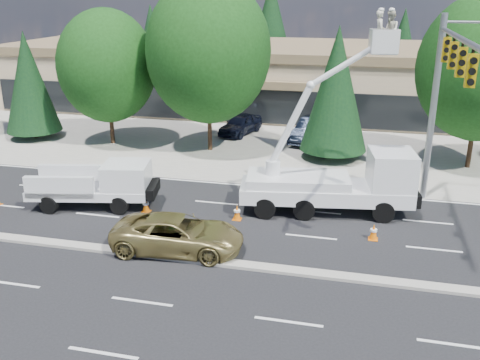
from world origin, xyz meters
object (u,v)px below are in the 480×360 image
(signal_mast, at_px, (443,85))
(bucket_truck, at_px, (342,173))
(utility_pickup, at_px, (99,189))
(minivan, at_px, (178,234))

(signal_mast, bearing_deg, bucket_truck, -169.73)
(utility_pickup, bearing_deg, signal_mast, -1.85)
(utility_pickup, distance_m, bucket_truck, 11.62)
(utility_pickup, bearing_deg, minivan, -46.03)
(bucket_truck, bearing_deg, utility_pickup, -178.89)
(bucket_truck, distance_m, minivan, 8.37)
(minivan, bearing_deg, signal_mast, -62.18)
(signal_mast, xyz_separation_m, minivan, (-10.11, -6.35, -5.32))
(utility_pickup, distance_m, minivan, 6.43)
(utility_pickup, xyz_separation_m, minivan, (5.32, -3.60, -0.17))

